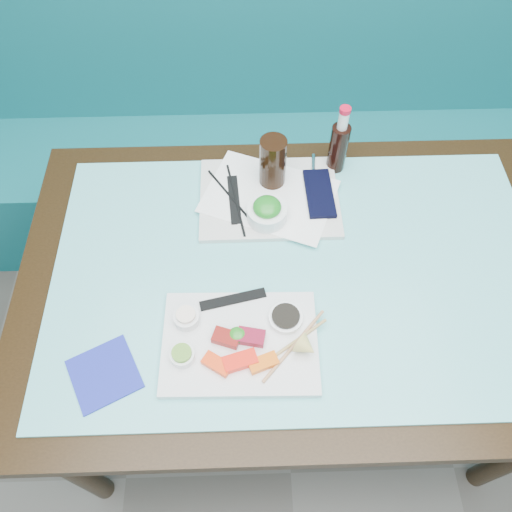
{
  "coord_description": "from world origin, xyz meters",
  "views": [
    {
      "loc": [
        -0.13,
        0.81,
        1.81
      ],
      "look_at": [
        -0.11,
        1.47,
        0.8
      ],
      "focal_mm": 35.0,
      "sensor_mm": 36.0,
      "label": 1
    }
  ],
  "objects_px": {
    "seaweed_bowl": "(267,213)",
    "blue_napkin": "(104,374)",
    "serving_tray": "(269,198)",
    "cola_glass": "(273,162)",
    "sashimi_plate": "(240,343)",
    "cola_bottle_body": "(338,148)",
    "dining_table": "(297,289)",
    "booth_bench": "(276,143)"
  },
  "relations": [
    {
      "from": "seaweed_bowl",
      "to": "blue_napkin",
      "type": "distance_m",
      "value": 0.55
    },
    {
      "from": "serving_tray",
      "to": "blue_napkin",
      "type": "height_order",
      "value": "serving_tray"
    },
    {
      "from": "serving_tray",
      "to": "cola_glass",
      "type": "xyz_separation_m",
      "value": [
        0.01,
        0.05,
        0.08
      ]
    },
    {
      "from": "sashimi_plate",
      "to": "cola_glass",
      "type": "xyz_separation_m",
      "value": [
        0.09,
        0.48,
        0.08
      ]
    },
    {
      "from": "serving_tray",
      "to": "blue_napkin",
      "type": "bearing_deg",
      "value": -128.62
    },
    {
      "from": "seaweed_bowl",
      "to": "cola_bottle_body",
      "type": "xyz_separation_m",
      "value": [
        0.2,
        0.19,
        0.04
      ]
    },
    {
      "from": "sashimi_plate",
      "to": "cola_glass",
      "type": "relative_size",
      "value": 2.36
    },
    {
      "from": "dining_table",
      "to": "serving_tray",
      "type": "bearing_deg",
      "value": 105.68
    },
    {
      "from": "seaweed_bowl",
      "to": "blue_napkin",
      "type": "relative_size",
      "value": 0.76
    },
    {
      "from": "booth_bench",
      "to": "cola_glass",
      "type": "height_order",
      "value": "booth_bench"
    },
    {
      "from": "booth_bench",
      "to": "cola_glass",
      "type": "relative_size",
      "value": 20.39
    },
    {
      "from": "seaweed_bowl",
      "to": "cola_glass",
      "type": "distance_m",
      "value": 0.14
    },
    {
      "from": "booth_bench",
      "to": "serving_tray",
      "type": "bearing_deg",
      "value": -96.04
    },
    {
      "from": "cola_bottle_body",
      "to": "dining_table",
      "type": "bearing_deg",
      "value": -110.36
    },
    {
      "from": "sashimi_plate",
      "to": "cola_bottle_body",
      "type": "distance_m",
      "value": 0.61
    },
    {
      "from": "dining_table",
      "to": "cola_bottle_body",
      "type": "distance_m",
      "value": 0.4
    },
    {
      "from": "sashimi_plate",
      "to": "blue_napkin",
      "type": "height_order",
      "value": "sashimi_plate"
    },
    {
      "from": "dining_table",
      "to": "seaweed_bowl",
      "type": "height_order",
      "value": "seaweed_bowl"
    },
    {
      "from": "booth_bench",
      "to": "serving_tray",
      "type": "xyz_separation_m",
      "value": [
        -0.06,
        -0.61,
        0.39
      ]
    },
    {
      "from": "cola_glass",
      "to": "dining_table",
      "type": "bearing_deg",
      "value": -79.17
    },
    {
      "from": "sashimi_plate",
      "to": "seaweed_bowl",
      "type": "relative_size",
      "value": 3.34
    },
    {
      "from": "sashimi_plate",
      "to": "dining_table",
      "type": "bearing_deg",
      "value": 53.17
    },
    {
      "from": "booth_bench",
      "to": "serving_tray",
      "type": "relative_size",
      "value": 8.02
    },
    {
      "from": "sashimi_plate",
      "to": "blue_napkin",
      "type": "relative_size",
      "value": 2.55
    },
    {
      "from": "booth_bench",
      "to": "dining_table",
      "type": "bearing_deg",
      "value": -90.0
    },
    {
      "from": "sashimi_plate",
      "to": "cola_bottle_body",
      "type": "relative_size",
      "value": 2.37
    },
    {
      "from": "cola_glass",
      "to": "blue_napkin",
      "type": "height_order",
      "value": "cola_glass"
    },
    {
      "from": "sashimi_plate",
      "to": "cola_glass",
      "type": "distance_m",
      "value": 0.49
    },
    {
      "from": "dining_table",
      "to": "cola_glass",
      "type": "bearing_deg",
      "value": 100.83
    },
    {
      "from": "sashimi_plate",
      "to": "blue_napkin",
      "type": "xyz_separation_m",
      "value": [
        -0.3,
        -0.06,
        -0.01
      ]
    },
    {
      "from": "seaweed_bowl",
      "to": "cola_bottle_body",
      "type": "height_order",
      "value": "cola_bottle_body"
    },
    {
      "from": "seaweed_bowl",
      "to": "sashimi_plate",
      "type": "bearing_deg",
      "value": -102.19
    },
    {
      "from": "cola_glass",
      "to": "seaweed_bowl",
      "type": "bearing_deg",
      "value": -98.75
    },
    {
      "from": "dining_table",
      "to": "serving_tray",
      "type": "distance_m",
      "value": 0.26
    },
    {
      "from": "booth_bench",
      "to": "sashimi_plate",
      "type": "distance_m",
      "value": 1.11
    },
    {
      "from": "blue_napkin",
      "to": "booth_bench",
      "type": "bearing_deg",
      "value": 67.75
    },
    {
      "from": "dining_table",
      "to": "cola_bottle_body",
      "type": "xyz_separation_m",
      "value": [
        0.13,
        0.34,
        0.16
      ]
    },
    {
      "from": "blue_napkin",
      "to": "seaweed_bowl",
      "type": "bearing_deg",
      "value": 47.58
    },
    {
      "from": "serving_tray",
      "to": "blue_napkin",
      "type": "distance_m",
      "value": 0.62
    },
    {
      "from": "booth_bench",
      "to": "blue_napkin",
      "type": "distance_m",
      "value": 1.24
    },
    {
      "from": "dining_table",
      "to": "blue_napkin",
      "type": "xyz_separation_m",
      "value": [
        -0.45,
        -0.25,
        0.09
      ]
    },
    {
      "from": "dining_table",
      "to": "blue_napkin",
      "type": "distance_m",
      "value": 0.52
    }
  ]
}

